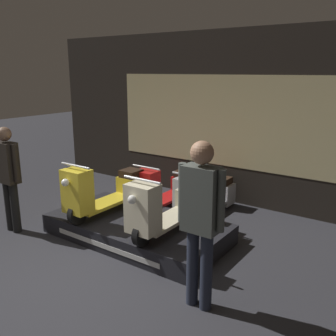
{
  "coord_description": "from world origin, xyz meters",
  "views": [
    {
      "loc": [
        3.27,
        -2.49,
        2.48
      ],
      "look_at": [
        -0.06,
        2.23,
        0.96
      ],
      "focal_mm": 40.0,
      "sensor_mm": 36.0,
      "label": 1
    }
  ],
  "objects_px": {
    "person_right_browsing": "(201,214)",
    "person_left_browsing": "(8,173)",
    "scooter_display_left": "(105,191)",
    "scooter_display_right": "(168,207)",
    "scooter_backrow_0": "(166,189)",
    "scooter_backrow_1": "(205,197)"
  },
  "relations": [
    {
      "from": "person_right_browsing",
      "to": "person_left_browsing",
      "type": "bearing_deg",
      "value": 180.0
    },
    {
      "from": "scooter_display_left",
      "to": "person_left_browsing",
      "type": "relative_size",
      "value": 0.99
    },
    {
      "from": "scooter_display_right",
      "to": "scooter_backrow_0",
      "type": "height_order",
      "value": "scooter_display_right"
    },
    {
      "from": "person_left_browsing",
      "to": "person_right_browsing",
      "type": "bearing_deg",
      "value": 0.0
    },
    {
      "from": "scooter_display_left",
      "to": "scooter_backrow_1",
      "type": "bearing_deg",
      "value": 53.3
    },
    {
      "from": "scooter_display_left",
      "to": "scooter_backrow_0",
      "type": "distance_m",
      "value": 1.41
    },
    {
      "from": "scooter_backrow_1",
      "to": "person_right_browsing",
      "type": "bearing_deg",
      "value": -61.54
    },
    {
      "from": "scooter_backrow_0",
      "to": "person_right_browsing",
      "type": "bearing_deg",
      "value": -47.69
    },
    {
      "from": "person_left_browsing",
      "to": "scooter_display_right",
      "type": "bearing_deg",
      "value": 20.72
    },
    {
      "from": "scooter_display_right",
      "to": "scooter_backrow_0",
      "type": "xyz_separation_m",
      "value": [
        -1.03,
        1.37,
        -0.29
      ]
    },
    {
      "from": "scooter_display_left",
      "to": "scooter_display_right",
      "type": "bearing_deg",
      "value": 0.0
    },
    {
      "from": "scooter_display_left",
      "to": "scooter_backrow_1",
      "type": "xyz_separation_m",
      "value": [
        1.02,
        1.37,
        -0.29
      ]
    },
    {
      "from": "scooter_backrow_1",
      "to": "person_left_browsing",
      "type": "relative_size",
      "value": 0.99
    },
    {
      "from": "scooter_display_left",
      "to": "scooter_backrow_0",
      "type": "bearing_deg",
      "value": 82.27
    },
    {
      "from": "scooter_display_right",
      "to": "scooter_backrow_1",
      "type": "relative_size",
      "value": 1.0
    },
    {
      "from": "scooter_display_left",
      "to": "scooter_display_right",
      "type": "distance_m",
      "value": 1.21
    },
    {
      "from": "scooter_backrow_0",
      "to": "person_left_browsing",
      "type": "relative_size",
      "value": 0.99
    },
    {
      "from": "person_right_browsing",
      "to": "scooter_display_right",
      "type": "bearing_deg",
      "value": 139.05
    },
    {
      "from": "person_left_browsing",
      "to": "person_right_browsing",
      "type": "height_order",
      "value": "person_right_browsing"
    },
    {
      "from": "scooter_display_left",
      "to": "scooter_backrow_0",
      "type": "height_order",
      "value": "scooter_display_left"
    },
    {
      "from": "scooter_backrow_0",
      "to": "scooter_backrow_1",
      "type": "bearing_deg",
      "value": 0.0
    },
    {
      "from": "scooter_display_right",
      "to": "scooter_backrow_1",
      "type": "distance_m",
      "value": 1.41
    }
  ]
}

